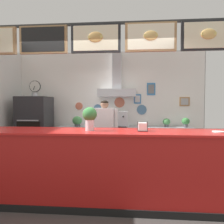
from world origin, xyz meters
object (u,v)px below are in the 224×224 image
at_px(pizza_oven, 35,130).
at_px(potted_basil, 166,122).
at_px(potted_sage, 186,122).
at_px(condiment_plate, 218,132).
at_px(basil_vase, 90,117).
at_px(napkin_holder, 143,127).
at_px(shop_worker, 105,135).
at_px(espresso_machine, 117,119).
at_px(potted_rosemary, 77,121).

relative_size(pizza_oven, potted_basil, 8.02).
relative_size(potted_sage, condiment_plate, 1.50).
relative_size(condiment_plate, basil_vase, 0.46).
relative_size(napkin_holder, basil_vase, 0.42).
relative_size(pizza_oven, shop_worker, 1.13).
relative_size(espresso_machine, napkin_holder, 3.64).
xyz_separation_m(pizza_oven, potted_basil, (3.31, 0.23, 0.19)).
bearing_deg(potted_basil, shop_worker, -146.52).
distance_m(potted_rosemary, basil_vase, 2.30).
height_order(espresso_machine, potted_rosemary, espresso_machine).
distance_m(pizza_oven, basil_vase, 2.70).
bearing_deg(napkin_holder, potted_rosemary, 125.42).
height_order(pizza_oven, shop_worker, pizza_oven).
relative_size(pizza_oven, napkin_holder, 11.97).
bearing_deg(napkin_holder, potted_basil, 70.99).
height_order(espresso_machine, napkin_holder, espresso_machine).
height_order(pizza_oven, potted_basil, pizza_oven).
xyz_separation_m(potted_rosemary, napkin_holder, (1.52, -2.13, 0.11)).
bearing_deg(espresso_machine, shop_worker, -102.87).
bearing_deg(pizza_oven, shop_worker, -21.46).
relative_size(potted_basil, basil_vase, 0.63).
bearing_deg(napkin_holder, potted_sage, 60.66).
height_order(potted_basil, basil_vase, basil_vase).
height_order(shop_worker, potted_sage, shop_worker).
bearing_deg(espresso_machine, pizza_oven, -174.71).
bearing_deg(potted_basil, pizza_oven, -176.07).
bearing_deg(basil_vase, napkin_holder, 1.88).
relative_size(potted_rosemary, napkin_holder, 1.80).
distance_m(potted_basil, potted_sage, 0.46).
xyz_separation_m(condiment_plate, basil_vase, (-1.82, 0.00, 0.19)).
distance_m(potted_basil, basil_vase, 2.68).
bearing_deg(shop_worker, pizza_oven, -19.35).
bearing_deg(espresso_machine, potted_basil, 1.64).
relative_size(potted_rosemary, potted_sage, 1.10).
bearing_deg(potted_sage, espresso_machine, -179.40).
bearing_deg(potted_rosemary, espresso_machine, 0.26).
bearing_deg(condiment_plate, shop_worker, 144.51).
xyz_separation_m(pizza_oven, napkin_holder, (2.56, -1.95, 0.31)).
bearing_deg(espresso_machine, potted_rosemary, -179.74).
xyz_separation_m(espresso_machine, potted_rosemary, (-1.03, -0.00, -0.05)).
height_order(potted_basil, napkin_holder, napkin_holder).
distance_m(pizza_oven, espresso_machine, 2.09).
distance_m(espresso_machine, basil_vase, 2.19).
relative_size(potted_basil, potted_rosemary, 0.83).
bearing_deg(basil_vase, potted_basil, 55.34).
bearing_deg(napkin_holder, basil_vase, -178.12).
xyz_separation_m(potted_rosemary, potted_sage, (2.73, 0.02, -0.00)).
height_order(pizza_oven, espresso_machine, pizza_oven).
bearing_deg(napkin_holder, pizza_oven, 142.75).
distance_m(pizza_oven, condiment_plate, 4.12).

